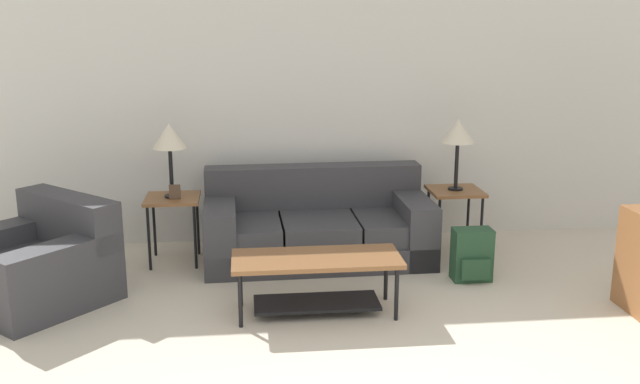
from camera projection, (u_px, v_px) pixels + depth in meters
wall_back at (315, 110)px, 7.02m from camera, size 8.69×0.06×2.60m
couch at (317, 228)px, 6.62m from camera, size 2.08×1.02×0.82m
armchair at (37, 266)px, 5.64m from camera, size 1.45×1.45×0.80m
coffee_table at (316, 271)px, 5.38m from camera, size 1.27×0.52×0.45m
side_table_left at (173, 205)px, 6.45m from camera, size 0.48×0.48×0.62m
side_table_right at (455, 197)px, 6.72m from camera, size 0.48×0.48×0.62m
table_lamp_left at (169, 138)px, 6.30m from camera, size 0.30×0.30×0.67m
table_lamp_right at (458, 133)px, 6.57m from camera, size 0.30×0.30×0.67m
backpack at (472, 255)px, 6.08m from camera, size 0.33×0.27×0.45m
picture_frame at (175, 192)px, 6.35m from camera, size 0.10×0.04×0.13m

